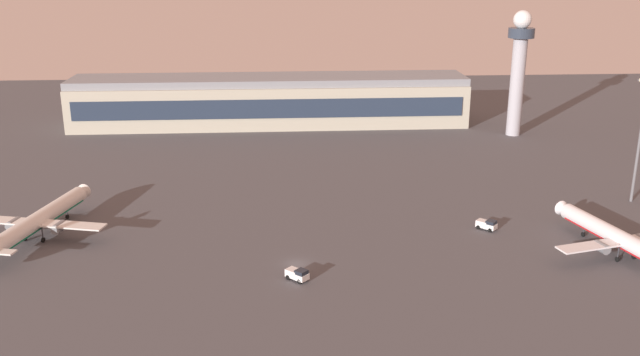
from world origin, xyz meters
The scene contains 7 objects.
ground_plane centered at (0.00, 0.00, 0.00)m, with size 416.00×416.00×0.00m, color #4C4C51.
terminal_building centered at (-5.10, 113.02, 8.09)m, with size 131.64×22.40×16.40m.
control_tower centered at (72.74, 93.33, 22.56)m, with size 8.00×8.00×39.08m.
airplane_terminal_side centered at (61.80, -0.86, 3.49)m, with size 27.83×35.47×9.22m.
airplane_near_gate centered at (-51.83, 15.71, 3.65)m, with size 29.19×37.22×9.66m.
maintenance_van centered at (40.54, 14.22, 1.18)m, with size 4.37×4.25×2.25m.
cargo_loader centered at (0.06, -6.94, 1.18)m, with size 4.37×4.26×2.25m.
Camera 1 is at (-3.17, -117.92, 54.80)m, focal length 38.78 mm.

